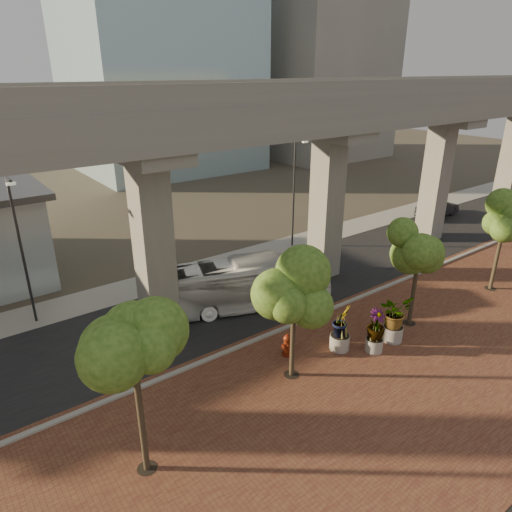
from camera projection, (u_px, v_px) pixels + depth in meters
ground at (272, 311)px, 26.29m from camera, size 160.00×160.00×0.00m
brick_plaza at (383, 381)px, 20.35m from camera, size 70.00×13.00×0.06m
asphalt_road at (251, 298)px, 27.77m from camera, size 90.00×8.00×0.04m
curb_strip at (295, 324)px, 24.78m from camera, size 70.00×0.25×0.16m
far_sidewalk at (205, 268)px, 31.85m from camera, size 90.00×3.00×0.06m
transit_viaduct at (251, 180)px, 25.01m from camera, size 72.00×5.60×12.40m
midrise_block at (321, 75)px, 69.41m from camera, size 18.00×16.00×24.00m
transit_bus at (240, 285)px, 26.14m from camera, size 10.70×5.88×2.92m
parked_car at (437, 209)px, 42.74m from camera, size 4.94×1.84×1.61m
fire_hydrant at (287, 345)px, 21.98m from camera, size 0.58×0.52×1.16m
planter_front at (395, 314)px, 22.83m from camera, size 2.27×2.27×2.50m
planter_right at (376, 327)px, 22.00m from camera, size 2.09×2.09×2.24m
planter_left at (341, 323)px, 22.12m from camera, size 2.18×2.18×2.40m
street_tree_far_west at (133, 351)px, 14.04m from camera, size 3.56×3.56×6.48m
street_tree_near_west at (294, 294)px, 19.18m from camera, size 3.59×3.59×5.75m
street_tree_near_east at (420, 249)px, 23.28m from camera, size 3.66×3.66×6.06m
street_tree_far_east at (505, 219)px, 27.11m from camera, size 3.53×3.53×6.22m
streetlamp_west at (20, 242)px, 23.32m from camera, size 0.40×1.17×8.07m
streetlamp_east at (295, 186)px, 34.04m from camera, size 0.41×1.21×8.32m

